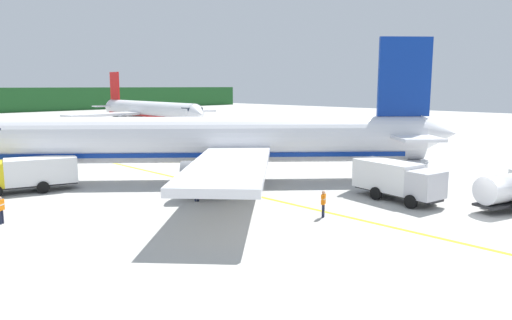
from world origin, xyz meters
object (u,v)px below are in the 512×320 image
object	(u,v)px
crew_marshaller	(323,202)
cargo_container_near	(417,172)
crew_loader_left	(196,188)
service_truck_baggage	(28,173)
service_truck_fuel	(397,179)
crew_loader_right	(0,208)
airliner_mid_apron	(147,111)
airliner_foreground	(213,141)

from	to	relation	value
crew_marshaller	cargo_container_near	bearing A→B (deg)	3.43
crew_loader_left	service_truck_baggage	bearing A→B (deg)	121.85
service_truck_fuel	service_truck_baggage	world-z (taller)	service_truck_fuel
service_truck_baggage	crew_loader_right	bearing A→B (deg)	-119.29
cargo_container_near	crew_loader_left	xyz separation A→B (m)	(-16.69, 7.81, 0.02)
service_truck_baggage	crew_marshaller	world-z (taller)	service_truck_baggage
airliner_mid_apron	crew_loader_right	bearing A→B (deg)	-129.34
service_truck_baggage	cargo_container_near	bearing A→B (deg)	-38.93
airliner_foreground	crew_loader_left	world-z (taller)	airliner_foreground
service_truck_baggage	crew_loader_right	distance (m)	8.78
airliner_mid_apron	crew_marshaller	bearing A→B (deg)	-113.71
crew_marshaller	crew_loader_right	size ratio (longest dim) A/B	1.02
airliner_foreground	service_truck_fuel	xyz separation A→B (m)	(4.75, -14.19, -1.89)
service_truck_baggage	cargo_container_near	distance (m)	30.53
service_truck_baggage	cargo_container_near	world-z (taller)	service_truck_baggage
cargo_container_near	crew_loader_left	distance (m)	18.42
airliner_foreground	service_truck_baggage	distance (m)	14.28
service_truck_fuel	service_truck_baggage	size ratio (longest dim) A/B	0.94
airliner_mid_apron	cargo_container_near	xyz separation A→B (m)	(-14.48, -63.39, -2.17)
crew_loader_left	crew_loader_right	bearing A→B (deg)	161.85
service_truck_fuel	crew_loader_left	distance (m)	13.95
airliner_mid_apron	crew_loader_right	distance (m)	67.08
crew_loader_right	service_truck_baggage	bearing A→B (deg)	60.71
airliner_mid_apron	crew_loader_right	world-z (taller)	airliner_mid_apron
cargo_container_near	crew_loader_right	distance (m)	30.31
service_truck_baggage	crew_loader_left	bearing A→B (deg)	-58.15
crew_marshaller	crew_loader_right	distance (m)	18.90
cargo_container_near	crew_loader_left	world-z (taller)	cargo_container_near
service_truck_fuel	crew_loader_right	distance (m)	25.26
airliner_foreground	cargo_container_near	xyz separation A→B (m)	(11.30, -12.43, -2.45)
service_truck_fuel	crew_loader_left	size ratio (longest dim) A/B	4.12
crew_loader_left	service_truck_fuel	bearing A→B (deg)	-43.35
service_truck_baggage	crew_marshaller	size ratio (longest dim) A/B	4.31
crew_marshaller	crew_loader_left	bearing A→B (deg)	108.90
cargo_container_near	service_truck_baggage	bearing A→B (deg)	141.07
service_truck_fuel	crew_loader_left	xyz separation A→B (m)	(-10.13, 9.57, -0.54)
crew_marshaller	crew_loader_left	world-z (taller)	crew_marshaller
cargo_container_near	service_truck_fuel	bearing A→B (deg)	-165.02
crew_loader_left	airliner_mid_apron	bearing A→B (deg)	60.72
crew_loader_left	crew_marshaller	bearing A→B (deg)	-71.10
airliner_mid_apron	crew_marshaller	distance (m)	70.16
airliner_mid_apron	crew_loader_left	world-z (taller)	airliner_mid_apron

